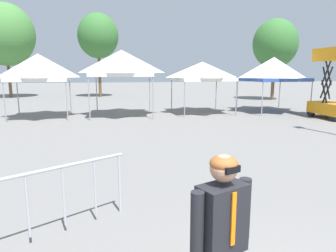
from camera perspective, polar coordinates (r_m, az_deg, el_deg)
canopy_tent_left_of_center at (r=17.57m, az=-23.25°, el=10.10°), size 3.19×3.19×3.37m
canopy_tent_center at (r=17.19m, az=-8.74°, el=11.63°), size 3.62×3.62×3.62m
canopy_tent_far_right at (r=18.18m, az=6.51°, el=10.20°), size 3.28×3.28×3.02m
canopy_tent_behind_left at (r=19.79m, az=19.29°, el=10.09°), size 3.46×3.46×3.32m
scissor_lift at (r=18.09m, az=28.74°, el=4.80°), size 1.41×2.31×3.65m
person_foreground at (r=2.81m, az=10.02°, el=-20.20°), size 0.61×0.38×1.78m
tree_behind_tents_center at (r=28.28m, az=19.59°, el=14.42°), size 3.77×3.77×6.89m
tree_behind_tents_left at (r=32.78m, az=-28.33°, el=14.94°), size 5.19×5.19×8.68m
tree_behind_tents_right at (r=30.77m, az=-13.05°, el=16.21°), size 3.85×3.85×7.93m
crowd_barrier_near_person at (r=4.91m, az=-19.18°, el=-10.58°), size 1.82×1.14×1.08m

